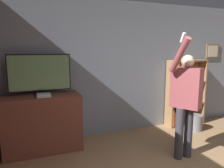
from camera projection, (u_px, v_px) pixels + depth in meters
name	position (u px, v px, depth m)	size (l,w,h in m)	color
wall_back	(131.00, 68.00, 4.62)	(7.15, 0.09, 2.70)	gray
tv_ledge	(43.00, 123.00, 3.76)	(1.28, 0.57, 0.97)	brown
television	(40.00, 74.00, 3.71)	(1.03, 0.22, 0.69)	black
game_console	(44.00, 95.00, 3.57)	(0.22, 0.18, 0.05)	silver
bookshelf	(182.00, 94.00, 4.99)	(0.93, 0.28, 1.51)	#997047
person	(186.00, 97.00, 3.40)	(0.59, 0.57, 1.98)	#383842
waste_bin	(195.00, 122.00, 4.74)	(0.32, 0.32, 0.34)	gray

